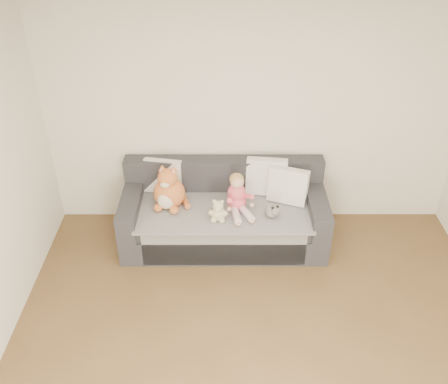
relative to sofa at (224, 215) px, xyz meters
name	(u,v)px	position (x,y,z in m)	size (l,w,h in m)	color
room_shell	(268,241)	(0.32, -1.64, 0.99)	(5.00, 5.00, 5.00)	brown
sofa	(224,215)	(0.00, 0.00, 0.00)	(2.20, 0.94, 0.85)	#242529
cushion_left	(163,176)	(-0.67, 0.26, 0.36)	(0.45, 0.26, 0.40)	silver
cushion_right_back	(266,176)	(0.47, 0.23, 0.37)	(0.47, 0.25, 0.42)	silver
cushion_right_front	(288,186)	(0.69, 0.06, 0.36)	(0.46, 0.32, 0.40)	silver
toddler	(238,196)	(0.14, -0.11, 0.34)	(0.30, 0.44, 0.43)	#E95270
plush_cat	(169,191)	(-0.58, -0.04, 0.35)	(0.40, 0.35, 0.52)	#C4682B
teddy_bear	(218,212)	(-0.06, -0.30, 0.26)	(0.20, 0.15, 0.25)	beige
plush_cow	(272,211)	(0.50, -0.24, 0.23)	(0.14, 0.21, 0.17)	white
sippy_cup	(215,208)	(-0.09, -0.16, 0.22)	(0.09, 0.07, 0.10)	#70348F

